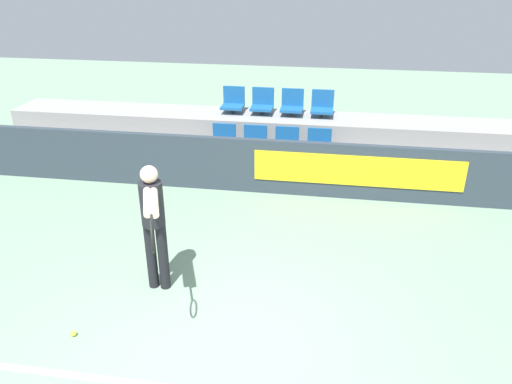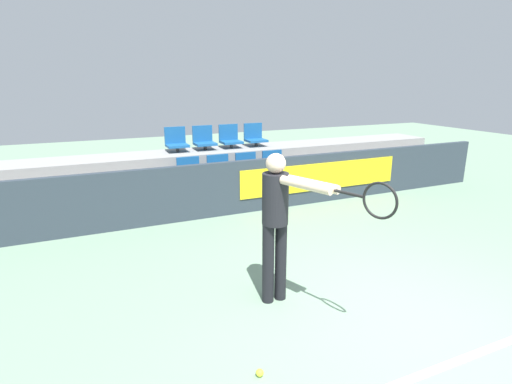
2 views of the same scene
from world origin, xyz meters
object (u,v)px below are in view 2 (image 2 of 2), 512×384
at_px(stadium_chair_7, 255,137).
at_px(tennis_player, 280,216).
at_px(stadium_chair_6, 230,138).
at_px(stadium_chair_1, 220,170).
at_px(stadium_chair_0, 190,173).
at_px(stadium_chair_2, 248,168).
at_px(stadium_chair_5, 204,140).
at_px(tennis_ball, 260,373).
at_px(stadium_chair_3, 274,165).
at_px(stadium_chair_4, 176,142).

xyz_separation_m(stadium_chair_7, tennis_player, (-1.81, -4.76, -0.13)).
xyz_separation_m(stadium_chair_6, stadium_chair_7, (0.60, 0.00, 0.00)).
height_order(stadium_chair_1, stadium_chair_7, stadium_chair_7).
height_order(stadium_chair_0, stadium_chair_7, stadium_chair_7).
distance_m(stadium_chair_2, stadium_chair_5, 1.25).
distance_m(stadium_chair_1, stadium_chair_2, 0.60).
xyz_separation_m(stadium_chair_2, tennis_player, (-1.21, -3.77, 0.34)).
distance_m(stadium_chair_1, tennis_ball, 4.95).
distance_m(stadium_chair_1, stadium_chair_3, 1.20).
height_order(stadium_chair_1, tennis_ball, stadium_chair_1).
height_order(stadium_chair_6, tennis_player, tennis_player).
distance_m(stadium_chair_5, stadium_chair_6, 0.60).
bearing_deg(stadium_chair_3, tennis_player, -115.69).
xyz_separation_m(stadium_chair_4, tennis_ball, (-0.70, -5.72, -1.11)).
relative_size(stadium_chair_6, tennis_ball, 7.64).
distance_m(stadium_chair_5, tennis_ball, 5.97).
xyz_separation_m(stadium_chair_4, stadium_chair_5, (0.60, 0.00, 0.00)).
distance_m(stadium_chair_1, stadium_chair_5, 1.10).
relative_size(stadium_chair_2, stadium_chair_7, 1.00).
height_order(stadium_chair_4, tennis_player, tennis_player).
relative_size(stadium_chair_3, tennis_player, 0.30).
height_order(stadium_chair_5, tennis_ball, stadium_chair_5).
relative_size(stadium_chair_2, stadium_chair_4, 1.00).
relative_size(stadium_chair_3, stadium_chair_6, 1.00).
distance_m(stadium_chair_1, stadium_chair_7, 1.62).
xyz_separation_m(stadium_chair_1, stadium_chair_2, (0.60, 0.00, 0.00)).
xyz_separation_m(stadium_chair_0, stadium_chair_3, (1.79, 0.00, 0.00)).
xyz_separation_m(stadium_chair_6, tennis_ball, (-1.89, -5.72, -1.11)).
bearing_deg(stadium_chair_0, stadium_chair_1, 0.00).
xyz_separation_m(stadium_chair_5, stadium_chair_7, (1.20, 0.00, 0.00)).
relative_size(stadium_chair_1, stadium_chair_5, 1.00).
height_order(stadium_chair_7, tennis_player, tennis_player).
distance_m(stadium_chair_0, tennis_ball, 4.83).
distance_m(stadium_chair_0, stadium_chair_2, 1.20).
bearing_deg(stadium_chair_1, stadium_chair_3, 0.00).
xyz_separation_m(stadium_chair_0, stadium_chair_2, (1.20, 0.00, 0.00)).
bearing_deg(tennis_ball, stadium_chair_3, 62.25).
relative_size(stadium_chair_2, stadium_chair_3, 1.00).
bearing_deg(stadium_chair_6, stadium_chair_3, -58.91).
bearing_deg(stadium_chair_0, stadium_chair_7, 28.93).
bearing_deg(tennis_player, stadium_chair_5, 61.89).
bearing_deg(stadium_chair_4, tennis_player, -90.21).
height_order(stadium_chair_2, stadium_chair_3, same).
xyz_separation_m(stadium_chair_1, stadium_chair_3, (1.20, 0.00, 0.00)).
height_order(stadium_chair_1, stadium_chair_2, same).
bearing_deg(stadium_chair_5, stadium_chair_2, -58.91).
xyz_separation_m(stadium_chair_5, tennis_ball, (-1.29, -5.72, -1.11)).
bearing_deg(stadium_chair_2, tennis_player, -107.86).
height_order(tennis_player, tennis_ball, tennis_player).
bearing_deg(stadium_chair_4, stadium_chair_7, 0.00).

